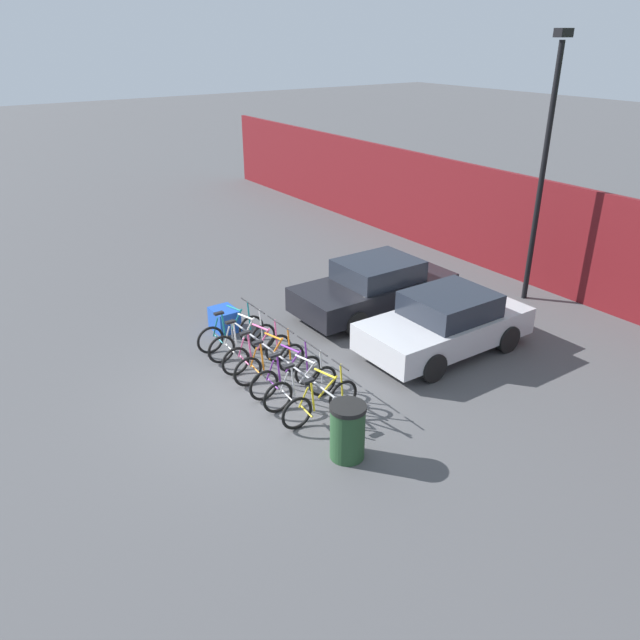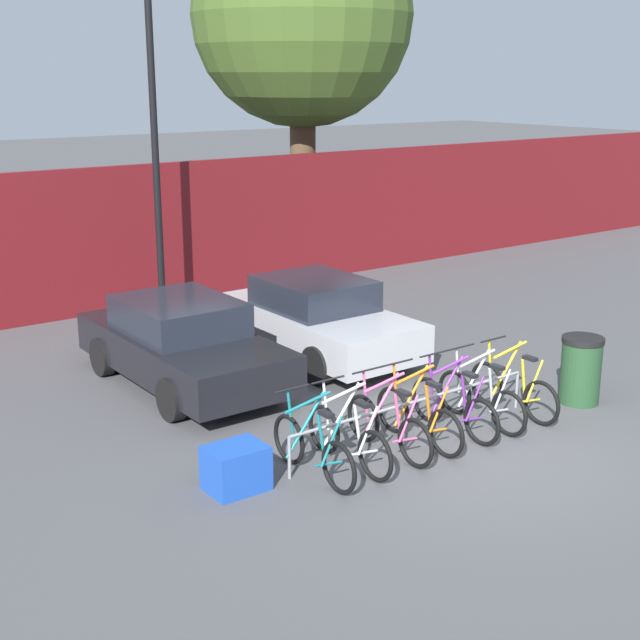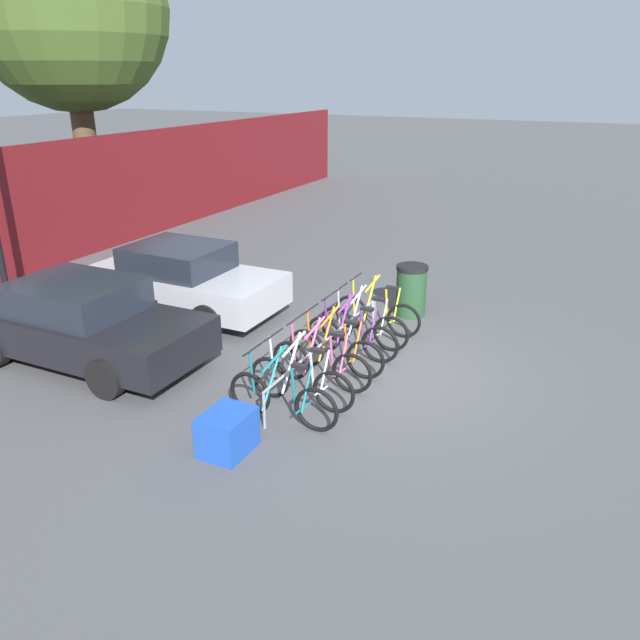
% 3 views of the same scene
% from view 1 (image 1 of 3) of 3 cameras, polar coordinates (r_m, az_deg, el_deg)
% --- Properties ---
extents(ground_plane, '(120.00, 120.00, 0.00)m').
position_cam_1_polar(ground_plane, '(12.73, -5.57, -6.85)').
color(ground_plane, '#4C4C4F').
extents(hoarding_wall, '(36.00, 0.16, 3.01)m').
position_cam_1_polar(hoarding_wall, '(18.21, 21.35, 6.73)').
color(hoarding_wall, maroon).
rests_on(hoarding_wall, ground).
extents(bike_rack, '(4.15, 0.04, 0.57)m').
position_cam_1_polar(bike_rack, '(13.06, -3.94, -3.39)').
color(bike_rack, gray).
rests_on(bike_rack, ground).
extents(bicycle_teal, '(0.68, 1.71, 1.05)m').
position_cam_1_polar(bicycle_teal, '(14.48, -8.13, -1.12)').
color(bicycle_teal, black).
rests_on(bicycle_teal, ground).
extents(bicycle_white, '(0.68, 1.71, 1.05)m').
position_cam_1_polar(bicycle_white, '(14.03, -7.08, -1.95)').
color(bicycle_white, black).
rests_on(bicycle_white, ground).
extents(bicycle_pink, '(0.68, 1.71, 1.05)m').
position_cam_1_polar(bicycle_pink, '(13.51, -5.75, -3.00)').
color(bicycle_pink, black).
rests_on(bicycle_pink, ground).
extents(bicycle_orange, '(0.68, 1.71, 1.05)m').
position_cam_1_polar(bicycle_orange, '(13.10, -4.61, -3.90)').
color(bicycle_orange, black).
rests_on(bicycle_orange, ground).
extents(bicycle_purple, '(0.68, 1.71, 1.05)m').
position_cam_1_polar(bicycle_purple, '(12.60, -3.07, -5.10)').
color(bicycle_purple, black).
rests_on(bicycle_purple, ground).
extents(bicycle_silver, '(0.68, 1.71, 1.05)m').
position_cam_1_polar(bicycle_silver, '(12.21, -1.75, -6.13)').
color(bicycle_silver, black).
rests_on(bicycle_silver, ground).
extents(bicycle_yellow, '(0.68, 1.71, 1.05)m').
position_cam_1_polar(bicycle_yellow, '(11.74, 0.05, -7.53)').
color(bicycle_yellow, black).
rests_on(bicycle_yellow, ground).
extents(car_black, '(1.91, 4.26, 1.40)m').
position_cam_1_polar(car_black, '(16.10, 5.04, 3.02)').
color(car_black, black).
rests_on(car_black, ground).
extents(car_silver, '(1.91, 4.01, 1.40)m').
position_cam_1_polar(car_silver, '(14.33, 11.43, -0.28)').
color(car_silver, '#B7B7BC').
rests_on(car_silver, ground).
extents(lamp_post, '(0.24, 0.44, 6.73)m').
position_cam_1_polar(lamp_post, '(17.03, 19.83, 13.55)').
color(lamp_post, black).
rests_on(lamp_post, ground).
extents(trash_bin, '(0.63, 0.63, 1.03)m').
position_cam_1_polar(trash_bin, '(10.73, 2.53, -10.12)').
color(trash_bin, '#234728').
rests_on(trash_bin, ground).
extents(cargo_crate, '(0.70, 0.56, 0.55)m').
position_cam_1_polar(cargo_crate, '(15.39, -8.73, 0.06)').
color(cargo_crate, blue).
rests_on(cargo_crate, ground).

